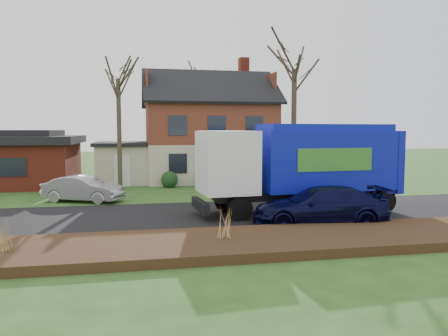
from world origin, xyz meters
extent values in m
plane|color=#284C19|center=(0.00, 0.00, 0.00)|extent=(120.00, 120.00, 0.00)
cube|color=black|center=(0.00, 0.00, 0.01)|extent=(80.00, 7.00, 0.02)
cube|color=#321B10|center=(0.00, -5.30, 0.15)|extent=(80.00, 3.50, 0.30)
cube|color=beige|center=(2.00, 14.00, 1.35)|extent=(9.00, 7.50, 2.70)
cube|color=#542418|center=(2.00, 14.00, 4.10)|extent=(9.00, 7.50, 2.80)
cube|color=maroon|center=(5.00, 15.00, 8.46)|extent=(0.70, 0.90, 1.60)
cube|color=beige|center=(-4.20, 13.50, 1.30)|extent=(3.50, 5.50, 2.60)
cube|color=black|center=(-4.20, 13.50, 2.72)|extent=(3.90, 5.90, 0.24)
cube|color=maroon|center=(-12.00, 13.00, 1.40)|extent=(9.00, 7.50, 2.80)
cube|color=black|center=(-12.00, 13.00, 3.05)|extent=(9.80, 8.20, 0.50)
cube|color=black|center=(-12.00, 13.00, 3.50)|extent=(7.00, 6.00, 0.40)
cylinder|color=black|center=(0.86, -1.35, 0.51)|extent=(1.04, 0.42, 1.02)
cylinder|color=black|center=(0.69, 0.69, 0.51)|extent=(1.04, 0.42, 1.02)
cylinder|color=black|center=(6.40, -0.90, 0.51)|extent=(1.04, 0.42, 1.02)
cylinder|color=black|center=(6.24, 1.14, 0.51)|extent=(1.04, 0.42, 1.02)
cylinder|color=black|center=(7.67, -0.80, 0.51)|extent=(1.04, 0.42, 1.02)
cylinder|color=black|center=(7.50, 1.25, 0.51)|extent=(1.04, 0.42, 1.02)
cube|color=black|center=(4.18, -0.05, 0.83)|extent=(8.46, 1.85, 0.34)
cube|color=white|center=(0.53, -0.35, 2.34)|extent=(2.44, 2.61, 2.64)
cube|color=black|center=(-0.54, -0.43, 2.49)|extent=(0.25, 2.15, 0.88)
cube|color=black|center=(-0.64, -0.44, 0.54)|extent=(0.44, 2.45, 0.44)
cube|color=#0D15A3|center=(5.10, 0.02, 2.34)|extent=(6.33, 2.93, 2.64)
cube|color=#0D15A3|center=(5.10, 0.02, 3.81)|extent=(6.01, 2.61, 0.29)
cube|color=#0D15A3|center=(8.27, 0.28, 2.25)|extent=(0.54, 2.51, 2.83)
cube|color=#34802A|center=(5.06, -1.22, 2.44)|extent=(3.51, 0.32, 0.98)
cube|color=#34802A|center=(4.86, 1.25, 2.44)|extent=(3.51, 0.32, 0.98)
imported|color=#96979D|center=(-5.98, 4.88, 0.68)|extent=(4.34, 2.92, 1.35)
imported|color=black|center=(3.69, -2.80, 0.76)|extent=(5.42, 2.69, 1.51)
cylinder|color=#423927|center=(-4.32, 10.13, 3.45)|extent=(0.29, 0.29, 6.90)
cylinder|color=#413027|center=(7.31, 9.99, 3.90)|extent=(0.36, 0.36, 7.79)
cylinder|color=#403426|center=(2.56, 21.63, 4.09)|extent=(0.31, 0.31, 8.17)
cone|color=#A58C48|center=(-6.94, -5.45, 0.74)|extent=(0.04, 0.04, 0.89)
cone|color=#A58C48|center=(-6.79, -5.45, 0.74)|extent=(0.04, 0.04, 0.89)
cone|color=#A58C48|center=(-6.94, -5.33, 0.74)|extent=(0.04, 0.04, 0.89)
cone|color=#A58C48|center=(-6.94, -5.57, 0.74)|extent=(0.04, 0.04, 0.89)
cone|color=tan|center=(-0.50, -5.23, 0.78)|extent=(0.04, 0.04, 0.96)
cone|color=tan|center=(-0.66, -5.23, 0.78)|extent=(0.04, 0.04, 0.96)
cone|color=tan|center=(-0.35, -5.23, 0.78)|extent=(0.04, 0.04, 0.96)
cone|color=tan|center=(-0.50, -5.11, 0.78)|extent=(0.04, 0.04, 0.96)
cone|color=tan|center=(-0.50, -5.35, 0.78)|extent=(0.04, 0.04, 0.96)
camera|label=1|loc=(-3.18, -18.43, 3.69)|focal=35.00mm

